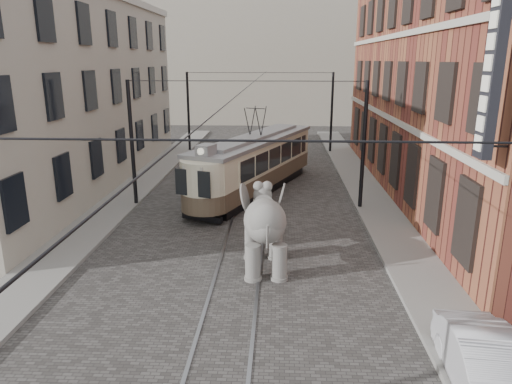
{
  "coord_description": "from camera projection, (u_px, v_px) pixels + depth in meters",
  "views": [
    {
      "loc": [
        1.34,
        -15.48,
        6.87
      ],
      "look_at": [
        0.48,
        1.35,
        2.1
      ],
      "focal_mm": 32.87,
      "sensor_mm": 36.0,
      "label": 1
    }
  ],
  "objects": [
    {
      "name": "ground",
      "position": [
        241.0,
        258.0,
        16.81
      ],
      "size": [
        120.0,
        120.0,
        0.0
      ],
      "primitive_type": "plane",
      "color": "#464341"
    },
    {
      "name": "stucco_building",
      "position": [
        55.0,
        95.0,
        25.59
      ],
      "size": [
        7.0,
        24.0,
        10.0
      ],
      "primitive_type": "cube",
      "color": "gray",
      "rests_on": "ground"
    },
    {
      "name": "parked_car",
      "position": [
        488.0,
        368.0,
        9.8
      ],
      "size": [
        1.58,
        3.97,
        1.29
      ],
      "primitive_type": "imported",
      "rotation": [
        0.0,
        0.0,
        -0.05
      ],
      "color": "#B6B5BA",
      "rests_on": "ground"
    },
    {
      "name": "elephant",
      "position": [
        265.0,
        232.0,
        15.65
      ],
      "size": [
        2.75,
        4.54,
        2.67
      ],
      "primitive_type": null,
      "rotation": [
        0.0,
        0.0,
        0.08
      ],
      "color": "slate",
      "rests_on": "ground"
    },
    {
      "name": "tram_rails",
      "position": [
        241.0,
        258.0,
        16.81
      ],
      "size": [
        1.54,
        80.0,
        0.02
      ],
      "primitive_type": null,
      "color": "slate",
      "rests_on": "ground"
    },
    {
      "name": "sidewalk_right",
      "position": [
        410.0,
        260.0,
        16.5
      ],
      "size": [
        2.0,
        60.0,
        0.15
      ],
      "primitive_type": "cube",
      "color": "slate",
      "rests_on": "ground"
    },
    {
      "name": "distant_block",
      "position": [
        269.0,
        58.0,
        53.34
      ],
      "size": [
        28.0,
        10.0,
        14.0
      ],
      "primitive_type": "cube",
      "color": "gray",
      "rests_on": "ground"
    },
    {
      "name": "tram",
      "position": [
        256.0,
        150.0,
        24.72
      ],
      "size": [
        6.42,
        11.37,
        4.49
      ],
      "primitive_type": null,
      "rotation": [
        0.0,
        0.0,
        -0.39
      ],
      "color": "beige",
      "rests_on": "ground"
    },
    {
      "name": "sidewalk_left",
      "position": [
        64.0,
        253.0,
        17.11
      ],
      "size": [
        2.0,
        60.0,
        0.15
      ],
      "primitive_type": "cube",
      "color": "slate",
      "rests_on": "ground"
    },
    {
      "name": "brick_building",
      "position": [
        475.0,
        78.0,
        23.29
      ],
      "size": [
        8.0,
        26.0,
        12.0
      ],
      "primitive_type": "cube",
      "color": "maroon",
      "rests_on": "ground"
    },
    {
      "name": "catenary",
      "position": [
        245.0,
        150.0,
        20.81
      ],
      "size": [
        11.0,
        30.2,
        6.0
      ],
      "primitive_type": null,
      "color": "black",
      "rests_on": "ground"
    }
  ]
}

